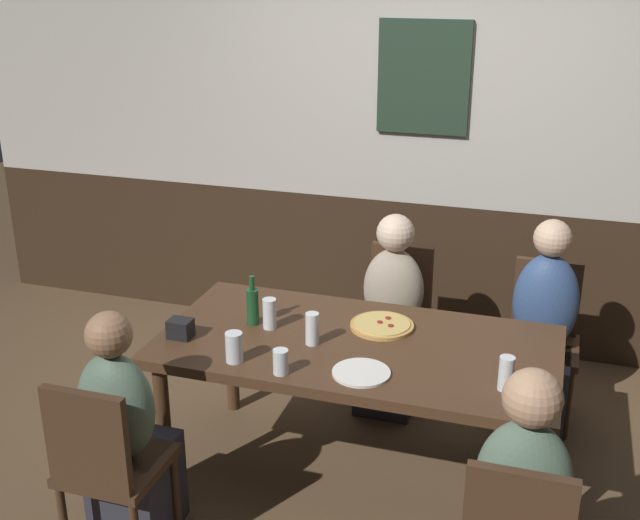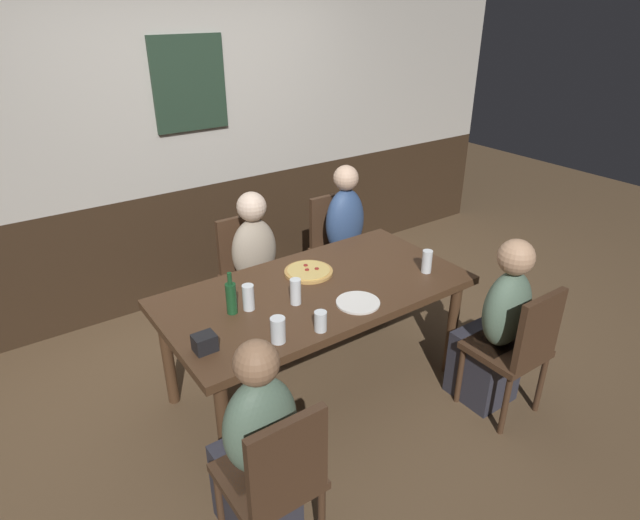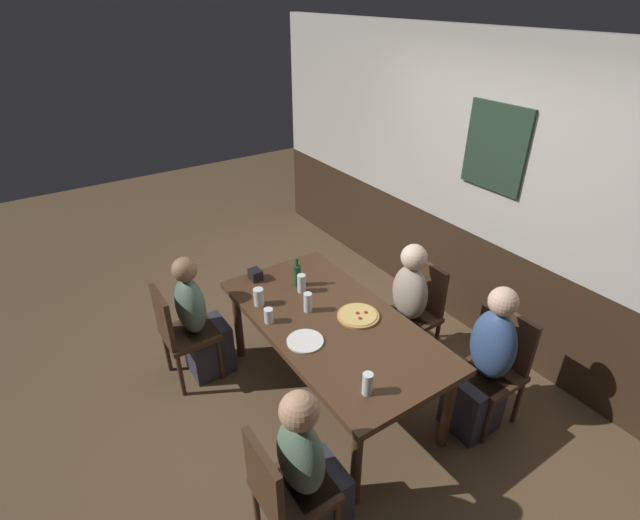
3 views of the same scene
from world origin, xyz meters
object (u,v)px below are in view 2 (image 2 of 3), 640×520
Objects in this scene: person_mid_far at (259,279)px; plate_white_large at (358,303)px; dining_table at (316,298)px; tumbler_water at (248,298)px; person_left_near at (258,457)px; beer_glass_half at (296,293)px; person_right_near at (495,335)px; chair_right_far at (336,243)px; pint_glass_stout at (427,263)px; pint_glass_amber at (278,331)px; pizza at (309,271)px; condiment_caddy at (205,343)px; beer_bottle_green at (231,297)px; chair_right_near at (518,346)px; person_right_far at (348,249)px; highball_clear at (321,322)px; chair_left_near at (276,477)px; chair_mid_far at (248,269)px.

plate_white_large is (0.10, -1.02, 0.27)m from person_mid_far.
dining_table is 12.30× the size of tumbler_water.
beer_glass_half is at bearing 45.90° from person_left_near.
plate_white_large is at bearing 148.81° from person_right_near.
beer_glass_half reaches higher than plate_white_large.
pint_glass_stout is (-0.12, -1.12, 0.31)m from chair_right_far.
pint_glass_amber is at bearing -113.63° from person_mid_far.
tumbler_water is (0.03, 0.37, 0.01)m from pint_glass_amber.
pizza is 2.82× the size of condiment_caddy.
person_left_near is 4.44× the size of beer_bottle_green.
condiment_caddy is (-1.63, 0.52, 0.30)m from person_right_near.
chair_right_near is 1.78m from chair_right_far.
person_right_near reaches higher than beer_bottle_green.
tumbler_water is (-0.44, -0.71, 0.33)m from person_mid_far.
pizza is 0.77m from pint_glass_amber.
pint_glass_stout reaches higher than dining_table.
person_right_far reaches higher than person_right_near.
beer_glass_half is (-0.19, -0.08, 0.14)m from dining_table.
highball_clear is (-0.24, -0.39, 0.12)m from dining_table.
chair_left_near reaches higher than highball_clear.
tumbler_water reaches higher than highball_clear.
chair_right_near is at bearing -35.68° from tumbler_water.
plate_white_large is 0.91m from condiment_caddy.
pizza is 2.24× the size of pint_glass_amber.
person_left_near is 1.67m from person_mid_far.
person_mid_far is at bearing 60.64° from person_left_near.
highball_clear is at bearing 162.27° from person_right_near.
chair_mid_far is at bearing 53.59° from condiment_caddy.
chair_right_near is at bearing -22.77° from condiment_caddy.
person_left_near is at bearing -116.74° from tumbler_water.
pizza is at bearing 124.71° from chair_right_near.
person_left_near is at bearing 179.97° from person_right_near.
condiment_caddy is at bearing 157.23° from chair_right_near.
person_mid_far reaches higher than pint_glass_stout.
dining_table is at bearing 138.35° from person_right_near.
person_right_near is 1.60m from beer_bottle_green.
pizza is at bearing 146.22° from pint_glass_stout.
person_left_near is 0.61m from condiment_caddy.
condiment_caddy is (-1.63, 0.68, 0.29)m from chair_right_near.
person_left_near is (-1.64, 0.16, -0.03)m from chair_right_near.
person_mid_far is at bearing 90.00° from dining_table.
chair_left_near is 3.50× the size of beer_bottle_green.
beer_glass_half is at bearing 11.38° from condiment_caddy.
chair_mid_far is 1.04m from beer_glass_half.
chair_right_near is at bearing -90.00° from person_right_near.
pint_glass_amber is (0.35, 0.38, 0.33)m from person_left_near.
pint_glass_stout is at bearing -97.06° from person_right_far.
pint_glass_stout is (-0.12, 0.49, 0.32)m from person_right_near.
tumbler_water reaches higher than dining_table.
chair_right_far is 0.83m from person_mid_far.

